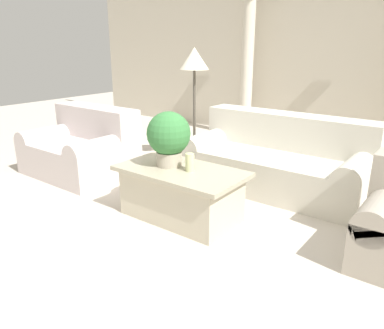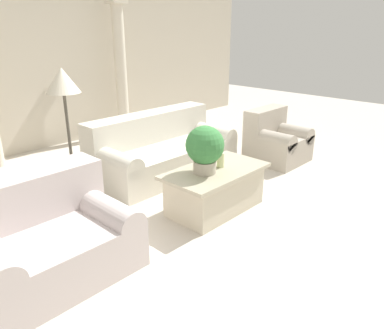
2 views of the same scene
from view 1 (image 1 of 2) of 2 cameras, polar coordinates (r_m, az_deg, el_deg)
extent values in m
plane|color=beige|center=(4.04, 0.03, -5.83)|extent=(16.00, 16.00, 0.00)
cube|color=beige|center=(6.68, 18.57, 16.88)|extent=(10.00, 0.06, 3.20)
cube|color=beige|center=(4.47, 12.51, -0.96)|extent=(2.09, 1.00, 0.42)
cube|color=beige|center=(4.64, 14.57, 4.97)|extent=(2.09, 0.35, 0.41)
cylinder|color=beige|center=(4.83, 2.93, 3.53)|extent=(0.28, 1.00, 0.28)
cylinder|color=beige|center=(4.14, 24.10, -0.58)|extent=(0.28, 1.00, 0.28)
cube|color=beige|center=(5.09, -16.79, 1.03)|extent=(1.31, 1.00, 0.42)
cube|color=beige|center=(5.18, -14.33, 6.31)|extent=(1.31, 0.35, 0.41)
cylinder|color=beige|center=(5.45, -20.24, 4.11)|extent=(0.28, 1.00, 0.28)
cylinder|color=beige|center=(4.64, -13.21, 2.44)|extent=(0.28, 1.00, 0.28)
cube|color=beige|center=(3.63, -1.67, -4.73)|extent=(1.08, 0.60, 0.46)
cube|color=#B3A98F|center=(3.54, -1.71, -1.02)|extent=(1.22, 0.68, 0.04)
cylinder|color=#B2A893|center=(3.63, -3.50, 0.92)|extent=(0.25, 0.25, 0.14)
sphere|color=#387A3D|center=(3.56, -3.57, 4.74)|extent=(0.42, 0.42, 0.42)
cylinder|color=beige|center=(3.46, -0.33, 0.34)|extent=(0.08, 0.08, 0.17)
cylinder|color=#4C473D|center=(5.34, 0.34, 0.41)|extent=(0.21, 0.21, 0.03)
cylinder|color=#4C473D|center=(5.18, 0.35, 7.27)|extent=(0.04, 0.04, 1.27)
cone|color=beige|center=(5.09, 0.37, 15.87)|extent=(0.39, 0.39, 0.28)
cylinder|color=beige|center=(6.81, 8.35, 14.10)|extent=(0.21, 0.21, 2.37)
cylinder|color=#ADA393|center=(3.24, 26.93, -6.37)|extent=(0.28, 0.80, 0.28)
camera|label=2|loc=(5.14, -54.27, 15.18)|focal=35.00mm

